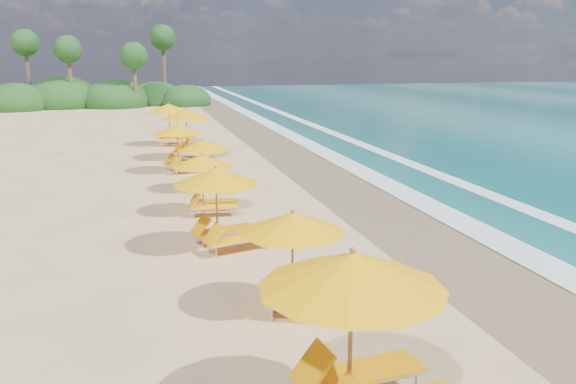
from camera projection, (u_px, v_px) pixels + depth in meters
ground at (288, 231)px, 17.58m from camera, size 160.00×160.00×0.00m
wet_sand at (410, 221)px, 18.56m from camera, size 4.00×160.00×0.01m
surf_foam at (485, 215)px, 19.22m from camera, size 4.00×160.00×0.01m
station_2 at (364, 324)px, 8.20m from camera, size 3.09×2.92×2.66m
station_3 at (300, 255)px, 11.87m from camera, size 2.81×2.78×2.15m
station_4 at (223, 202)px, 15.72m from camera, size 2.91×2.82×2.32m
station_5 at (207, 180)px, 19.25m from camera, size 2.36×2.23×2.04m
station_6 at (208, 162)px, 22.48m from camera, size 2.53×2.44×2.04m
station_7 at (182, 145)px, 26.04m from camera, size 2.74×2.65×2.22m
station_8 at (191, 131)px, 29.19m from camera, size 3.37×3.34×2.57m
station_9 at (172, 121)px, 33.74m from camera, size 3.14×3.07×2.47m
treeline at (74, 97)px, 57.75m from camera, size 25.80×8.80×9.74m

